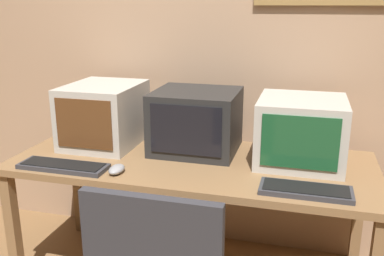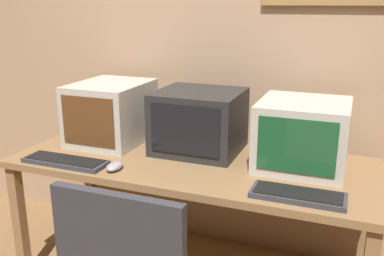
{
  "view_description": "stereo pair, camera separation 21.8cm",
  "coord_description": "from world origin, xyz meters",
  "views": [
    {
      "loc": [
        0.55,
        -1.0,
        1.51
      ],
      "look_at": [
        0.0,
        1.02,
        0.89
      ],
      "focal_mm": 40.0,
      "sensor_mm": 36.0,
      "label": 1
    },
    {
      "loc": [
        0.76,
        -0.93,
        1.51
      ],
      "look_at": [
        0.0,
        1.02,
        0.89
      ],
      "focal_mm": 40.0,
      "sensor_mm": 36.0,
      "label": 2
    }
  ],
  "objects": [
    {
      "name": "keyboard_side",
      "position": [
        0.58,
        0.76,
        0.73
      ],
      "size": [
        0.39,
        0.16,
        0.03
      ],
      "color": "#333338",
      "rests_on": "desk"
    },
    {
      "name": "mouse_near_keyboard",
      "position": [
        -0.3,
        0.75,
        0.74
      ],
      "size": [
        0.07,
        0.11,
        0.04
      ],
      "color": "gray",
      "rests_on": "desk"
    },
    {
      "name": "monitor_right",
      "position": [
        0.54,
        1.14,
        0.89
      ],
      "size": [
        0.43,
        0.44,
        0.33
      ],
      "color": "#B7B2A8",
      "rests_on": "desk"
    },
    {
      "name": "wall_back",
      "position": [
        0.01,
        1.52,
        1.31
      ],
      "size": [
        8.0,
        0.08,
        2.6
      ],
      "color": "tan",
      "rests_on": "ground_plane"
    },
    {
      "name": "keyboard_main",
      "position": [
        -0.58,
        0.74,
        0.73
      ],
      "size": [
        0.45,
        0.14,
        0.03
      ],
      "color": "#333338",
      "rests_on": "desk"
    },
    {
      "name": "monitor_center",
      "position": [
        -0.02,
        1.18,
        0.89
      ],
      "size": [
        0.45,
        0.42,
        0.33
      ],
      "color": "black",
      "rests_on": "desk"
    },
    {
      "name": "desk_clock",
      "position": [
        -0.82,
        1.29,
        0.78
      ],
      "size": [
        0.09,
        0.06,
        0.12
      ],
      "color": "#B7B2AD",
      "rests_on": "desk"
    },
    {
      "name": "monitor_left",
      "position": [
        -0.56,
        1.15,
        0.89
      ],
      "size": [
        0.39,
        0.47,
        0.35
      ],
      "color": "#B7B2A8",
      "rests_on": "desk"
    },
    {
      "name": "desk",
      "position": [
        0.0,
        1.02,
        0.65
      ],
      "size": [
        1.86,
        0.76,
        0.72
      ],
      "color": "olive",
      "rests_on": "ground_plane"
    }
  ]
}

